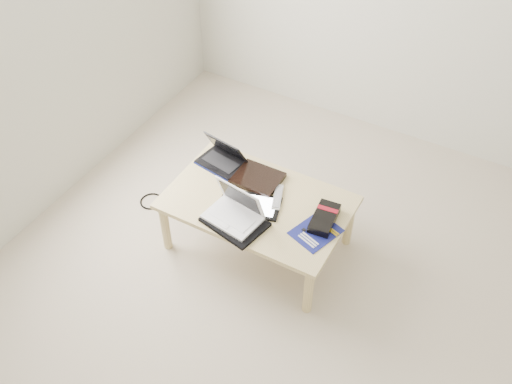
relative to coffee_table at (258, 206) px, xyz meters
The scene contains 14 objects.
ground 0.79m from the coffee_table, 37.00° to the right, with size 4.00×4.00×0.00m, color #BCB199.
room_shell 1.50m from the coffee_table, 37.00° to the right, with size 4.20×4.20×2.70m.
coffee_table is the anchor object (origin of this frame).
book 0.20m from the coffee_table, 118.63° to the left, with size 0.29×0.24×0.03m.
netbook 0.43m from the coffee_table, 152.09° to the left, with size 0.32×0.26×0.19m.
tablet 0.07m from the coffee_table, 57.58° to the right, with size 0.31×0.26×0.01m.
remote 0.14m from the coffee_table, 37.68° to the left, with size 0.12×0.22×0.02m.
neoprene_sleeve 0.23m from the coffee_table, 96.89° to the right, with size 0.35×0.26×0.02m, color black.
white_laptop 0.23m from the coffee_table, 103.12° to the right, with size 0.34×0.27×0.22m.
motherboard 0.42m from the coffee_table, ahead, with size 0.29×0.32×0.01m.
gpu_box 0.43m from the coffee_table, ahead, with size 0.15×0.26×0.06m.
cable_coil 0.18m from the coffee_table, 160.41° to the right, with size 0.10×0.10×0.01m, color black.
floor_cable_coil 0.91m from the coffee_table, behind, with size 0.16×0.16×0.01m, color black.
floor_cable_trail 0.80m from the coffee_table, behind, with size 0.01×0.01×0.33m, color black.
Camera 1 is at (0.61, -1.70, 2.86)m, focal length 40.00 mm.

